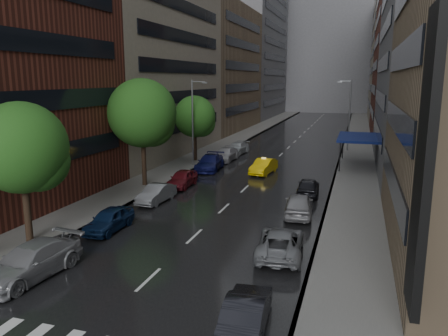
% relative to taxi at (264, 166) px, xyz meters
% --- Properties ---
extents(ground, '(220.00, 220.00, 0.00)m').
position_rel_taxi_xyz_m(ground, '(-0.26, -28.48, -0.74)').
color(ground, gray).
rests_on(ground, ground).
extents(road, '(14.00, 140.00, 0.01)m').
position_rel_taxi_xyz_m(road, '(-0.26, 21.52, -0.74)').
color(road, black).
rests_on(road, ground).
extents(sidewalk_left, '(4.00, 140.00, 0.15)m').
position_rel_taxi_xyz_m(sidewalk_left, '(-9.26, 21.52, -0.67)').
color(sidewalk_left, gray).
rests_on(sidewalk_left, ground).
extents(sidewalk_right, '(4.00, 140.00, 0.15)m').
position_rel_taxi_xyz_m(sidewalk_right, '(8.74, 21.52, -0.67)').
color(sidewalk_right, gray).
rests_on(sidewalk_right, ground).
extents(buildings_left, '(8.00, 108.00, 38.00)m').
position_rel_taxi_xyz_m(buildings_left, '(-15.26, 30.31, 15.24)').
color(buildings_left, maroon).
rests_on(buildings_left, ground).
extents(buildings_right, '(8.05, 109.10, 36.00)m').
position_rel_taxi_xyz_m(buildings_right, '(14.74, 28.22, 14.29)').
color(buildings_right, '#937A5B').
rests_on(buildings_right, ground).
extents(building_far, '(40.00, 14.00, 32.00)m').
position_rel_taxi_xyz_m(building_far, '(-0.26, 89.52, 15.26)').
color(building_far, slate).
rests_on(building_far, ground).
extents(tree_near, '(5.07, 5.07, 8.07)m').
position_rel_taxi_xyz_m(tree_near, '(-8.86, -22.29, 4.78)').
color(tree_near, '#382619').
rests_on(tree_near, ground).
extents(tree_mid, '(5.85, 5.85, 9.32)m').
position_rel_taxi_xyz_m(tree_mid, '(-8.86, -8.15, 5.64)').
color(tree_mid, '#382619').
rests_on(tree_mid, ground).
extents(tree_far, '(4.67, 4.67, 7.44)m').
position_rel_taxi_xyz_m(tree_far, '(-8.86, 4.25, 4.34)').
color(tree_far, '#382619').
rests_on(tree_far, ground).
extents(taxi, '(2.14, 4.68, 1.49)m').
position_rel_taxi_xyz_m(taxi, '(0.00, 0.00, 0.00)').
color(taxi, yellow).
rests_on(taxi, ground).
extents(parked_cars_left, '(2.77, 41.76, 1.59)m').
position_rel_taxi_xyz_m(parked_cars_left, '(-5.66, -6.52, 0.00)').
color(parked_cars_left, gray).
rests_on(parked_cars_left, ground).
extents(parked_cars_right, '(2.76, 24.48, 1.59)m').
position_rel_taxi_xyz_m(parked_cars_right, '(5.14, -16.45, -0.01)').
color(parked_cars_right, black).
rests_on(parked_cars_right, ground).
extents(street_lamp_left, '(1.74, 0.22, 9.00)m').
position_rel_taxi_xyz_m(street_lamp_left, '(-7.98, 1.52, 4.15)').
color(street_lamp_left, gray).
rests_on(street_lamp_left, sidewalk_left).
extents(street_lamp_right, '(1.74, 0.22, 9.00)m').
position_rel_taxi_xyz_m(street_lamp_right, '(7.46, 16.52, 4.15)').
color(street_lamp_right, gray).
rests_on(street_lamp_right, sidewalk_right).
extents(awning, '(4.00, 8.00, 3.12)m').
position_rel_taxi_xyz_m(awning, '(8.73, 6.52, 2.39)').
color(awning, navy).
rests_on(awning, sidewalk_right).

